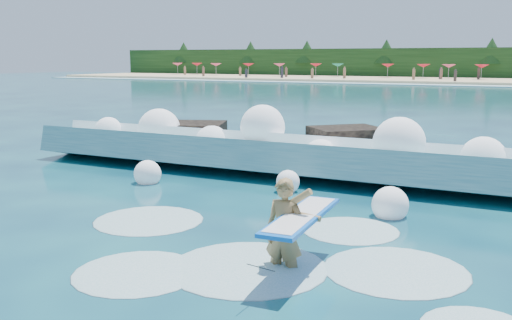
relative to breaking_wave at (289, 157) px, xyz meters
The scene contains 11 objects.
ground 6.32m from the breaking_wave, 93.87° to the right, with size 200.00×200.00×0.00m, color #082942.
beach 71.72m from the breaking_wave, 90.34° to the left, with size 140.00×20.00×0.40m, color tan.
wet_band 60.72m from the breaking_wave, 90.40° to the left, with size 140.00×5.00×0.08m, color silver.
treeline 81.74m from the breaking_wave, 90.30° to the left, with size 140.00×4.00×5.00m, color black.
breaking_wave is the anchor object (origin of this frame).
rock_cluster 2.45m from the breaking_wave, 142.05° to the left, with size 8.56×3.45×1.48m.
surfer_with_board 7.76m from the breaking_wave, 66.56° to the right, with size 0.97×2.97×1.82m.
wave_spray 0.62m from the breaking_wave, ahead, with size 15.04×4.95×2.12m.
surf_foam 7.16m from the breaking_wave, 70.44° to the right, with size 8.74×5.79×0.13m.
beach_umbrellas 73.39m from the breaking_wave, 90.52° to the left, with size 110.66×5.86×0.50m.
beachgoers 69.03m from the breaking_wave, 90.28° to the left, with size 86.02×11.58×1.62m.
Camera 1 is at (7.04, -9.00, 3.41)m, focal length 40.00 mm.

